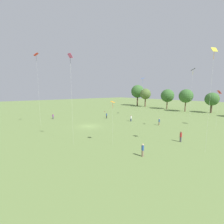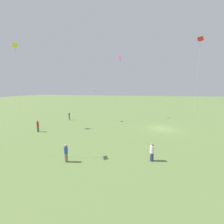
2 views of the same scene
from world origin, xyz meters
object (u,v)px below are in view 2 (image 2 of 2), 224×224
(kite_1, at_px, (15,51))
(person_3, at_px, (38,126))
(person_2, at_px, (69,116))
(kite_6, at_px, (200,42))
(person_4, at_px, (66,153))
(person_5, at_px, (152,152))
(kite_2, at_px, (95,90))
(kite_4, at_px, (120,61))

(kite_1, bearing_deg, person_3, 146.73)
(person_2, distance_m, kite_6, 31.20)
(person_2, xyz_separation_m, person_3, (0.35, 9.44, 0.04))
(person_2, height_order, person_4, person_4)
(person_3, distance_m, person_5, 18.36)
(kite_2, bearing_deg, kite_1, -34.29)
(person_4, bearing_deg, kite_4, 57.24)
(person_4, xyz_separation_m, kite_4, (-1.26, -22.34, 12.01))
(kite_1, height_order, kite_2, kite_1)
(person_2, distance_m, person_5, 23.00)
(person_4, distance_m, kite_4, 25.39)
(person_2, relative_size, kite_1, 0.12)
(kite_2, bearing_deg, person_2, -70.64)
(person_3, height_order, person_5, person_3)
(person_3, height_order, kite_1, kite_1)
(person_5, relative_size, kite_6, 0.10)
(person_4, relative_size, kite_2, 0.25)
(person_5, bearing_deg, person_2, -150.04)
(person_2, height_order, person_3, person_3)
(kite_1, bearing_deg, person_4, 130.04)
(person_5, xyz_separation_m, kite_6, (-9.68, -21.35, 15.20))
(kite_2, height_order, kite_4, kite_4)
(person_5, bearing_deg, person_4, -93.58)
(kite_4, bearing_deg, person_2, -125.81)
(person_2, relative_size, kite_6, 0.10)
(person_2, relative_size, person_4, 0.99)
(kite_2, bearing_deg, kite_6, 122.27)
(person_4, bearing_deg, person_3, 110.14)
(kite_6, bearing_deg, person_3, 105.50)
(person_3, bearing_deg, kite_1, -87.33)
(kite_2, bearing_deg, person_3, -15.60)
(kite_1, xyz_separation_m, kite_2, (-10.44, -8.31, -6.36))
(kite_2, distance_m, kite_4, 9.12)
(person_3, relative_size, kite_2, 0.26)
(person_4, bearing_deg, kite_6, 23.55)
(kite_1, bearing_deg, kite_4, -154.61)
(person_4, xyz_separation_m, kite_1, (13.69, -9.40, 11.94))
(person_5, bearing_deg, kite_2, -162.42)
(kite_1, xyz_separation_m, kite_4, (-14.95, -12.94, 0.07))
(person_3, height_order, kite_6, kite_6)
(kite_2, height_order, kite_6, kite_6)
(person_3, xyz_separation_m, kite_6, (-26.99, -15.25, 15.15))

